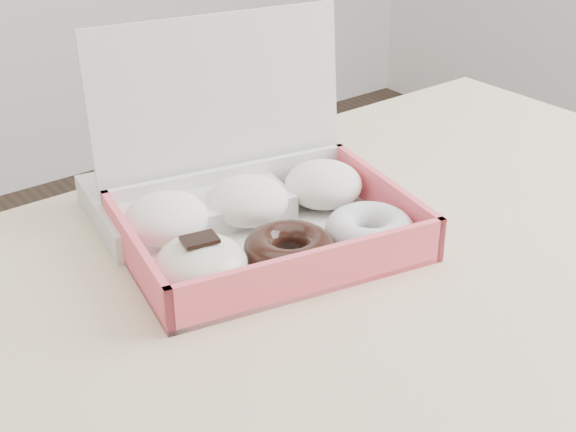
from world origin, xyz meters
TOP-DOWN VIEW (x-y plane):
  - table at (0.00, 0.00)m, footprint 1.20×0.80m
  - donut_box at (-0.08, 0.14)m, footprint 0.38×0.34m
  - newspapers at (-0.11, 0.25)m, footprint 0.27×0.23m

SIDE VIEW (x-z plane):
  - table at x=0.00m, z-range 0.30..1.05m
  - newspapers at x=-0.11m, z-range 0.75..0.79m
  - donut_box at x=-0.08m, z-range 0.67..0.91m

